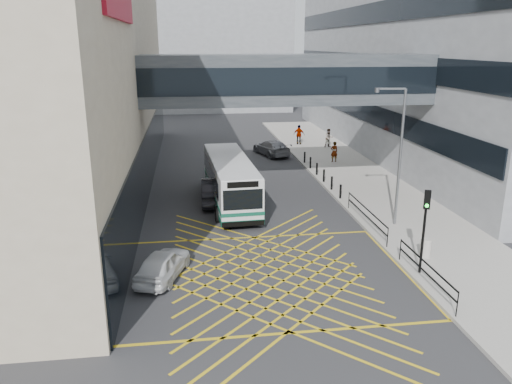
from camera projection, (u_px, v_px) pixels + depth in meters
name	position (u px, v px, depth m)	size (l,w,h in m)	color
ground	(268.00, 276.00, 21.57)	(120.00, 120.00, 0.00)	#333335
building_right	(491.00, 39.00, 44.60)	(24.09, 44.00, 20.00)	gray
building_far	(193.00, 48.00, 75.69)	(28.00, 16.00, 18.00)	gray
skybridge	(286.00, 79.00, 31.20)	(20.00, 4.10, 3.00)	#3C4147
pavement	(356.00, 178.00, 36.95)	(6.00, 54.00, 0.16)	#AAA59C
box_junction	(268.00, 276.00, 21.57)	(12.00, 9.00, 0.01)	gold
bus	(230.00, 179.00, 31.03)	(2.91, 10.29, 2.85)	silver
car_white	(163.00, 264.00, 21.22)	(1.64, 4.00, 1.27)	silver
car_dark	(215.00, 190.00, 31.38)	(2.00, 5.12, 1.60)	black
car_silver	(271.00, 147.00, 44.61)	(1.98, 4.68, 1.46)	gray
traffic_light	(425.00, 220.00, 20.74)	(0.31, 0.45, 3.75)	black
street_lamp	(398.00, 149.00, 26.13)	(1.67, 0.42, 7.33)	slate
litter_bin	(426.00, 248.00, 23.02)	(0.51, 0.51, 0.87)	#ADA89E
kerb_railings	(390.00, 235.00, 23.81)	(0.05, 12.54, 1.00)	black
bollards	(320.00, 172.00, 36.45)	(0.14, 10.14, 0.90)	black
pedestrian_a	(334.00, 152.00, 41.39)	(0.67, 0.48, 1.69)	gray
pedestrian_b	(329.00, 138.00, 47.21)	(0.85, 0.49, 1.74)	gray
pedestrian_c	(299.00, 135.00, 48.57)	(1.11, 0.53, 1.88)	gray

